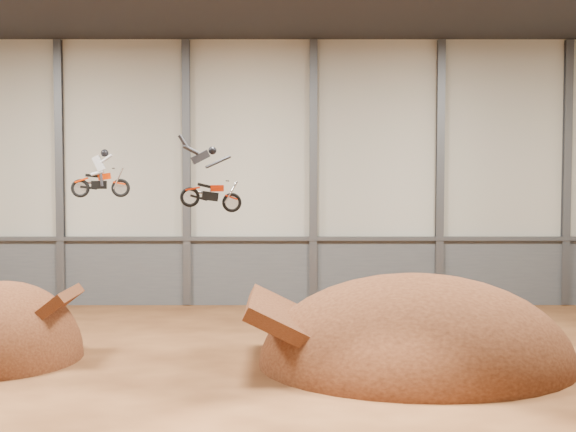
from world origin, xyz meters
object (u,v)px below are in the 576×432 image
object	(u,v)px
takeoff_ramp	(3,359)
landing_ramp	(415,364)
fmx_rider_a	(100,171)
fmx_rider_b	(210,174)

from	to	relation	value
takeoff_ramp	landing_ramp	size ratio (longest dim) A/B	0.59
takeoff_ramp	fmx_rider_a	world-z (taller)	fmx_rider_a
landing_ramp	fmx_rider_a	distance (m)	14.78
takeoff_ramp	fmx_rider_b	bearing A→B (deg)	-3.02
takeoff_ramp	landing_ramp	distance (m)	15.55
fmx_rider_b	fmx_rider_a	bearing A→B (deg)	133.72
fmx_rider_a	fmx_rider_b	xyz separation A→B (m)	(4.80, -3.33, -0.11)
takeoff_ramp	fmx_rider_a	bearing A→B (deg)	43.03
landing_ramp	fmx_rider_b	bearing A→B (deg)	177.28
takeoff_ramp	fmx_rider_b	xyz separation A→B (m)	(7.92, -0.42, 7.01)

